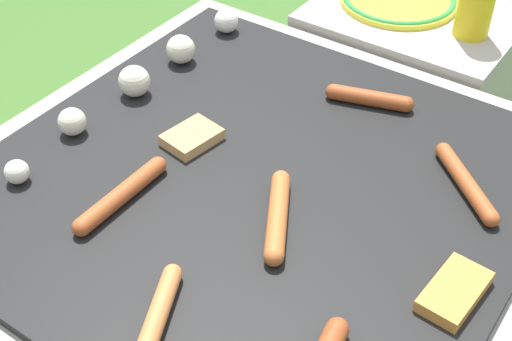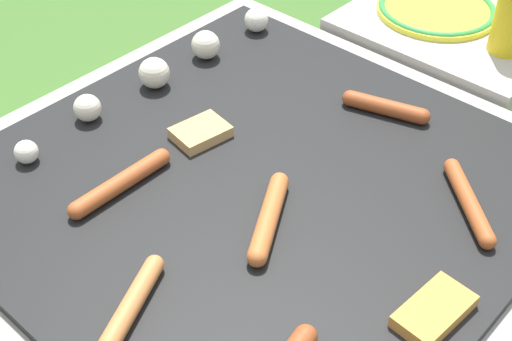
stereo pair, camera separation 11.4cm
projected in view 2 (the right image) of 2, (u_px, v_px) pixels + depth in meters
ground_plane at (256, 320)px, 1.39m from camera, size 14.00×14.00×0.00m
grill at (256, 257)px, 1.27m from camera, size 0.96×0.96×0.37m
side_ledge at (443, 90)px, 1.67m from camera, size 0.39×0.45×0.37m
sausage_front_center at (269, 217)px, 1.07m from camera, size 0.17×0.11×0.03m
sausage_front_right at (132, 303)px, 0.94m from camera, size 0.16×0.09×0.03m
sausage_mid_left at (469, 202)px, 1.09m from camera, size 0.14×0.15×0.03m
sausage_back_left at (386, 107)px, 1.28m from camera, size 0.07×0.16×0.03m
sausage_back_right at (121, 183)px, 1.13m from camera, size 0.20×0.03×0.03m
bread_slice_right at (201, 132)px, 1.23m from camera, size 0.10×0.08×0.02m
bread_slice_center at (434, 311)px, 0.94m from camera, size 0.12×0.07×0.02m
mushroom_row at (152, 75)px, 1.34m from camera, size 0.77×0.06×0.06m
plate_colorful at (437, 9)px, 1.57m from camera, size 0.26×0.26×0.02m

